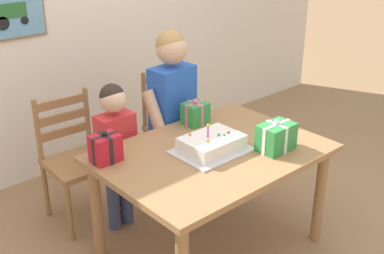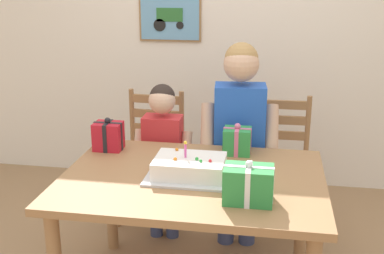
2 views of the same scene
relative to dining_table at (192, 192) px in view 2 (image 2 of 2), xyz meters
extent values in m
cube|color=silver|center=(0.00, 1.70, 0.67)|extent=(6.40, 0.08, 2.60)
cube|color=olive|center=(-0.46, 1.65, 0.75)|extent=(0.51, 0.02, 0.39)
cube|color=#669EC6|center=(-0.46, 1.64, 0.75)|extent=(0.48, 0.01, 0.36)
cube|color=#28662D|center=(-0.46, 1.64, 0.77)|extent=(0.22, 0.01, 0.11)
cylinder|color=black|center=(-0.55, 1.64, 0.69)|extent=(0.10, 0.01, 0.10)
cylinder|color=black|center=(-0.38, 1.64, 0.69)|extent=(0.06, 0.01, 0.06)
cube|color=#9E7047|center=(0.00, 0.00, 0.07)|extent=(1.36, 0.99, 0.04)
cylinder|color=#9E7047|center=(-0.60, 0.41, -0.29)|extent=(0.07, 0.07, 0.69)
cylinder|color=#9E7047|center=(0.60, 0.41, -0.29)|extent=(0.07, 0.07, 0.69)
cube|color=silver|center=(-0.01, -0.01, 0.10)|extent=(0.44, 0.34, 0.01)
cube|color=white|center=(-0.01, -0.01, 0.15)|extent=(0.36, 0.26, 0.09)
cylinder|color=#E04C9E|center=(-0.04, 0.00, 0.23)|extent=(0.01, 0.01, 0.07)
sphere|color=yellow|center=(-0.04, 0.00, 0.27)|extent=(0.02, 0.02, 0.02)
sphere|color=green|center=(0.03, -0.03, 0.20)|extent=(0.02, 0.02, 0.02)
sphere|color=green|center=(0.05, -0.05, 0.20)|extent=(0.02, 0.02, 0.02)
sphere|color=orange|center=(-0.10, 0.09, 0.20)|extent=(0.02, 0.02, 0.02)
sphere|color=red|center=(0.10, -0.04, 0.20)|extent=(0.02, 0.02, 0.02)
sphere|color=orange|center=(-0.08, -0.05, 0.20)|extent=(0.02, 0.02, 0.02)
cube|color=#2D8E42|center=(0.20, 0.38, 0.17)|extent=(0.16, 0.14, 0.15)
cube|color=#DB668E|center=(0.20, 0.38, 0.17)|extent=(0.16, 0.02, 0.16)
cube|color=#DB668E|center=(0.20, 0.38, 0.17)|extent=(0.02, 0.15, 0.16)
sphere|color=#DB668E|center=(0.20, 0.38, 0.26)|extent=(0.04, 0.04, 0.04)
cube|color=#2D8E42|center=(0.30, -0.25, 0.18)|extent=(0.23, 0.15, 0.17)
cube|color=white|center=(0.30, -0.25, 0.18)|extent=(0.23, 0.02, 0.18)
cube|color=white|center=(0.30, -0.25, 0.18)|extent=(0.02, 0.16, 0.18)
sphere|color=white|center=(0.30, -0.25, 0.28)|extent=(0.04, 0.04, 0.04)
cube|color=red|center=(-0.56, 0.32, 0.18)|extent=(0.16, 0.13, 0.16)
cube|color=black|center=(-0.56, 0.32, 0.18)|extent=(0.17, 0.02, 0.17)
cube|color=black|center=(-0.56, 0.32, 0.18)|extent=(0.02, 0.13, 0.17)
sphere|color=black|center=(-0.56, 0.32, 0.27)|extent=(0.04, 0.04, 0.04)
cube|color=#996B42|center=(-0.46, 0.87, -0.18)|extent=(0.44, 0.44, 0.04)
cylinder|color=#996B42|center=(-0.28, 0.67, -0.42)|extent=(0.04, 0.04, 0.43)
cylinder|color=#996B42|center=(-0.66, 0.69, -0.42)|extent=(0.04, 0.04, 0.43)
cylinder|color=#996B42|center=(-0.26, 1.05, -0.42)|extent=(0.04, 0.04, 0.43)
cylinder|color=#996B42|center=(-0.64, 1.07, -0.42)|extent=(0.04, 0.04, 0.43)
cylinder|color=#996B42|center=(-0.26, 1.05, 0.06)|extent=(0.04, 0.04, 0.45)
cylinder|color=#996B42|center=(-0.64, 1.07, 0.06)|extent=(0.04, 0.04, 0.45)
cube|color=#996B42|center=(-0.45, 1.06, -0.01)|extent=(0.36, 0.04, 0.06)
cube|color=#996B42|center=(-0.45, 1.06, 0.11)|extent=(0.36, 0.04, 0.06)
cube|color=#996B42|center=(-0.45, 1.06, 0.22)|extent=(0.36, 0.04, 0.06)
cube|color=#996B42|center=(0.46, 0.87, -0.18)|extent=(0.43, 0.43, 0.04)
cylinder|color=#996B42|center=(0.65, 0.68, -0.42)|extent=(0.04, 0.04, 0.43)
cylinder|color=#996B42|center=(0.27, 0.68, -0.42)|extent=(0.04, 0.04, 0.43)
cylinder|color=#996B42|center=(0.64, 1.06, -0.42)|extent=(0.04, 0.04, 0.43)
cylinder|color=#996B42|center=(0.26, 1.06, -0.42)|extent=(0.04, 0.04, 0.43)
cylinder|color=#996B42|center=(0.64, 1.06, 0.06)|extent=(0.04, 0.04, 0.45)
cylinder|color=#996B42|center=(0.26, 1.06, 0.06)|extent=(0.04, 0.04, 0.45)
cube|color=#996B42|center=(0.45, 1.06, -0.01)|extent=(0.36, 0.03, 0.06)
cube|color=#996B42|center=(0.45, 1.06, 0.11)|extent=(0.36, 0.03, 0.06)
cube|color=#996B42|center=(0.45, 1.06, 0.22)|extent=(0.36, 0.03, 0.06)
cylinder|color=#38426B|center=(0.26, 0.62, -0.38)|extent=(0.11, 0.11, 0.50)
cylinder|color=#38426B|center=(0.12, 0.61, -0.38)|extent=(0.11, 0.11, 0.50)
cube|color=blue|center=(0.19, 0.62, 0.16)|extent=(0.33, 0.22, 0.58)
cylinder|color=tan|center=(0.40, 0.59, 0.14)|extent=(0.11, 0.25, 0.38)
cylinder|color=tan|center=(0.00, 0.56, 0.14)|extent=(0.11, 0.25, 0.38)
sphere|color=tan|center=(0.19, 0.62, 0.58)|extent=(0.22, 0.22, 0.22)
sphere|color=#A87F4C|center=(0.19, 0.63, 0.60)|extent=(0.21, 0.21, 0.21)
cylinder|color=#38426B|center=(-0.24, 0.62, -0.43)|extent=(0.09, 0.09, 0.40)
cylinder|color=#38426B|center=(-0.35, 0.61, -0.43)|extent=(0.09, 0.09, 0.40)
cube|color=red|center=(-0.30, 0.62, 0.00)|extent=(0.25, 0.15, 0.46)
cylinder|color=#E0B293|center=(-0.14, 0.59, -0.02)|extent=(0.07, 0.19, 0.30)
cylinder|color=#E0B293|center=(-0.46, 0.58, -0.02)|extent=(0.07, 0.19, 0.30)
sphere|color=#E0B293|center=(-0.30, 0.62, 0.33)|extent=(0.17, 0.17, 0.17)
sphere|color=#2D231E|center=(-0.30, 0.63, 0.35)|extent=(0.16, 0.16, 0.16)
camera|label=1|loc=(-1.91, -1.96, 1.46)|focal=46.43mm
camera|label=2|loc=(0.39, -2.34, 1.11)|focal=46.29mm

